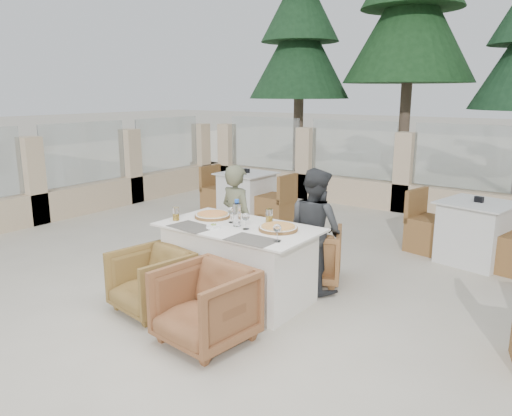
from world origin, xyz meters
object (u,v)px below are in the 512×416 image
Objects in this scene: olive_dish at (214,226)px; bg_table_a at (247,195)px; armchair_far_right at (310,254)px; armchair_near_left at (151,281)px; beer_glass_right at (269,216)px; bg_table_b at (476,233)px; armchair_far_left at (244,248)px; wine_glass_centre at (231,214)px; wine_glass_corner at (277,232)px; dining_table at (239,263)px; armchair_near_right at (205,306)px; pizza_left at (212,215)px; beer_glass_left at (176,214)px; diner_left at (237,222)px; pizza_right at (278,228)px; water_bottle at (237,213)px; wine_glass_near at (246,220)px; diner_right at (315,230)px.

olive_dish is 0.07× the size of bg_table_a.
armchair_near_left is at bearing 37.07° from armchair_far_right.
beer_glass_right is 2.80m from bg_table_b.
armchair_far_left is 0.93× the size of armchair_far_right.
beer_glass_right is at bearing 151.79° from armchair_far_left.
wine_glass_centre is 0.80m from wine_glass_corner.
beer_glass_right reaches higher than dining_table.
bg_table_a is at bearing 130.85° from wine_glass_corner.
wine_glass_corner is 3.05m from bg_table_b.
dining_table reaches higher than armchair_near_right.
beer_glass_left is at bearing -125.98° from pizza_left.
beer_glass_right reaches higher than armchair_near_right.
bg_table_b is (2.11, 2.09, -0.26)m from diner_left.
olive_dish is 0.76m from diner_left.
wine_glass_centre is 0.39m from beer_glass_right.
bg_table_a is (-1.81, 2.68, -0.48)m from wine_glass_centre.
wine_glass_centre reaches higher than pizza_right.
dining_table is 2.21× the size of armchair_near_right.
olive_dish is at bearing -127.09° from dining_table.
pizza_right is 3.57m from bg_table_a.
water_bottle is (-0.42, -0.11, 0.11)m from pizza_right.
armchair_near_right is (0.84, -0.17, 0.03)m from armchair_near_left.
wine_glass_centre reaches higher than olive_dish.
water_bottle reaches higher than bg_table_b.
wine_glass_near is at bearing -150.53° from pizza_right.
wine_glass_near is 0.27× the size of armchair_far_right.
wine_glass_near is 1.34× the size of beer_glass_left.
bg_table_a is at bearing 113.56° from beer_glass_left.
wine_glass_corner is at bearing 116.02° from diner_right.
pizza_left is 0.29× the size of diner_left.
wine_glass_centre is (-0.55, -0.04, 0.07)m from pizza_right.
beer_glass_right is at bearing 58.72° from dining_table.
water_bottle is 2.50× the size of olive_dish.
armchair_far_right is at bearing -163.22° from armchair_far_left.
diner_right is at bearing -175.22° from armchair_far_left.
dining_table is 1.23× the size of diner_left.
armchair_near_right is at bearing -52.57° from pizza_left.
beer_glass_left is at bearing -169.52° from wine_glass_near.
armchair_near_left is 0.41× the size of bg_table_a.
wine_glass_near reaches higher than pizza_right.
wine_glass_corner is (0.75, -0.28, 0.00)m from wine_glass_centre.
wine_glass_near is 1.06m from armchair_far_left.
wine_glass_centre is at bearing 123.07° from armchair_near_right.
water_bottle reaches higher than armchair_far_right.
wine_glass_corner is 1.28m from beer_glass_left.
wine_glass_near is at bearing 28.44° from olive_dish.
armchair_near_right is (0.77, -1.56, 0.04)m from armchair_far_left.
bg_table_b is at bearing -134.99° from armchair_far_left.
armchair_near_right is at bearing -93.69° from pizza_right.
pizza_right is 0.56× the size of armchair_far_right.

